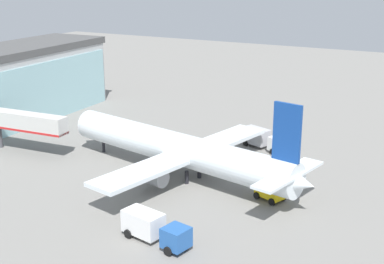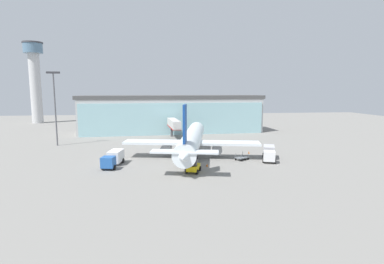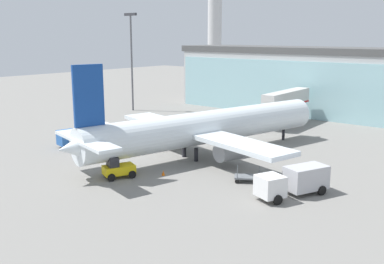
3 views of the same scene
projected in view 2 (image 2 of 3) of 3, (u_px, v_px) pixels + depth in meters
The scene contains 12 objects.
ground at pixel (186, 161), 60.24m from camera, with size 240.00×240.00×0.00m, color gray.
terminal_building at pixel (172, 114), 100.08m from camera, with size 60.89×14.60×12.42m.
jet_bridge at pixel (174, 124), 86.64m from camera, with size 3.18×13.33×5.70m.
control_tower at pixel (35, 76), 127.20m from camera, with size 8.09×8.09×34.16m.
apron_light_mast at pixel (55, 102), 75.31m from camera, with size 3.20×0.40×18.70m.
airplane at pixel (192, 140), 63.68m from camera, with size 28.64×37.22×11.82m.
catering_truck at pixel (113, 158), 56.10m from camera, with size 3.65×7.59×2.65m.
fuel_truck at pixel (269, 153), 60.93m from camera, with size 4.64×7.61×2.65m.
baggage_cart at pixel (242, 158), 60.87m from camera, with size 3.21×2.92×1.50m.
pushback_tug at pixel (193, 167), 51.65m from camera, with size 3.09×3.63×2.30m.
safety_cone_nose at pixel (207, 165), 55.71m from camera, with size 0.36×0.36×0.55m, color orange.
safety_cone_wingtip at pixel (249, 152), 67.03m from camera, with size 0.36×0.36×0.55m, color orange.
Camera 2 is at (-6.56, -58.51, 14.07)m, focal length 28.00 mm.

